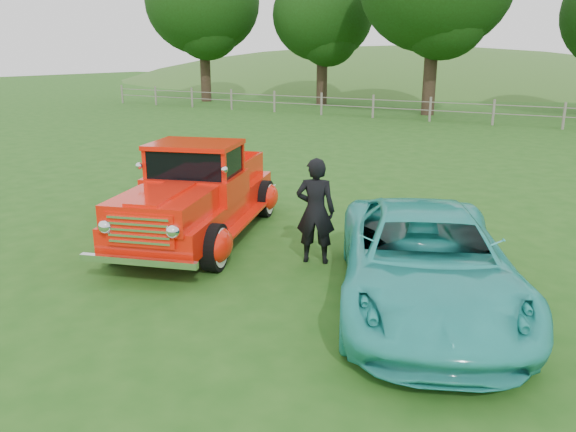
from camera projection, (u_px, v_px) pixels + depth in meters
The scene contains 8 objects.
ground at pixel (194, 290), 8.10m from camera, with size 140.00×140.00×0.00m, color #205416.
distant_hills at pixel (516, 128), 60.79m from camera, with size 116.00×60.00×18.00m.
fence_line at pixel (493, 112), 26.23m from camera, with size 48.00×0.12×1.20m.
tree_far_west at pixel (203, 3), 37.48m from camera, with size 7.60×7.60×9.93m.
tree_mid_west at pixel (323, 15), 35.58m from camera, with size 6.40×6.40×8.46m.
red_pickup at pixel (198, 195), 10.22m from camera, with size 3.28×5.28×1.78m.
teal_sedan at pixel (425, 261), 7.42m from camera, with size 2.17×4.71×1.31m, color #2DB4AC.
man at pixel (315, 211), 8.97m from camera, with size 0.63×0.41×1.73m, color black.
Camera 1 is at (4.90, -5.80, 3.30)m, focal length 35.00 mm.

